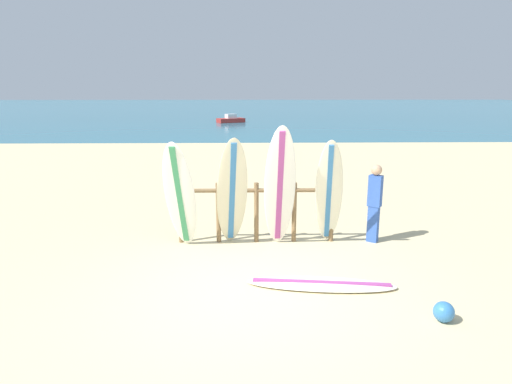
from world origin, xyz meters
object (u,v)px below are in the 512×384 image
object	(u,v)px
surfboard_leaning_left	(232,193)
surfboard_leaning_center_left	(280,188)
small_boat_offshore	(231,119)
beach_ball	(444,312)
surfboard_leaning_far_left	(180,196)
surfboard_lying_on_sand	(321,284)
surfboard_leaning_center	(329,193)
beachgoer_standing	(375,200)
surfboard_rack	(256,206)

from	to	relation	value
surfboard_leaning_left	surfboard_leaning_center_left	size ratio (longest dim) A/B	0.90
surfboard_leaning_left	small_boat_offshore	bearing A→B (deg)	91.94
surfboard_leaning_center_left	beach_ball	distance (m)	3.49
surfboard_leaning_far_left	surfboard_lying_on_sand	size ratio (longest dim) A/B	0.89
surfboard_leaning_center_left	surfboard_leaning_center	world-z (taller)	surfboard_leaning_center_left
surfboard_leaning_center_left	surfboard_leaning_left	bearing A→B (deg)	170.72
surfboard_leaning_center_left	surfboard_lying_on_sand	world-z (taller)	surfboard_leaning_center_left
surfboard_leaning_center_left	beachgoer_standing	xyz separation A→B (m)	(1.89, 0.38, -0.34)
surfboard_lying_on_sand	surfboard_leaning_center_left	bearing A→B (deg)	108.51
surfboard_leaning_center	beach_ball	size ratio (longest dim) A/B	7.80
beachgoer_standing	surfboard_lying_on_sand	bearing A→B (deg)	-124.28
surfboard_leaning_far_left	surfboard_lying_on_sand	world-z (taller)	surfboard_leaning_far_left
surfboard_leaning_far_left	beach_ball	size ratio (longest dim) A/B	7.69
surfboard_lying_on_sand	beachgoer_standing	distance (m)	2.54
beachgoer_standing	beach_ball	xyz separation A→B (m)	(0.08, -3.06, -0.72)
small_boat_offshore	beach_ball	bearing A→B (deg)	-83.29
surfboard_rack	surfboard_leaning_far_left	bearing A→B (deg)	-163.27
surfboard_leaning_center_left	beach_ball	world-z (taller)	surfboard_leaning_center_left
beachgoer_standing	beach_ball	size ratio (longest dim) A/B	5.69
surfboard_leaning_left	beach_ball	size ratio (longest dim) A/B	7.87
surfboard_leaning_left	beachgoer_standing	size ratio (longest dim) A/B	1.39
beachgoer_standing	surfboard_leaning_left	bearing A→B (deg)	-175.15
surfboard_leaning_far_left	surfboard_lying_on_sand	distance (m)	3.04
surfboard_lying_on_sand	beachgoer_standing	world-z (taller)	beachgoer_standing
surfboard_leaning_far_left	surfboard_leaning_left	world-z (taller)	surfboard_leaning_left
surfboard_leaning_center_left	small_boat_offshore	xyz separation A→B (m)	(-1.90, 30.15, -0.94)
surfboard_leaning_far_left	surfboard_leaning_left	bearing A→B (deg)	8.05
surfboard_rack	surfboard_leaning_center	size ratio (longest dim) A/B	1.45
surfboard_leaning_left	surfboard_lying_on_sand	xyz separation A→B (m)	(1.42, -1.75, -1.04)
surfboard_leaning_center_left	surfboard_lying_on_sand	bearing A→B (deg)	-71.49
surfboard_rack	beach_ball	distance (m)	3.97
beach_ball	surfboard_leaning_center_left	bearing A→B (deg)	126.21
surfboard_rack	surfboard_leaning_left	bearing A→B (deg)	-147.90
surfboard_leaning_left	surfboard_lying_on_sand	bearing A→B (deg)	-50.91
surfboard_rack	surfboard_leaning_far_left	distance (m)	1.51
surfboard_rack	surfboard_leaning_far_left	xyz separation A→B (m)	(-1.42, -0.43, 0.32)
surfboard_leaning_far_left	surfboard_leaning_center_left	distance (m)	1.84
surfboard_leaning_center	small_boat_offshore	world-z (taller)	surfboard_leaning_center
surfboard_rack	surfboard_leaning_left	xyz separation A→B (m)	(-0.46, -0.29, 0.35)
surfboard_leaning_center	small_boat_offshore	bearing A→B (deg)	95.37
surfboard_rack	beachgoer_standing	bearing A→B (deg)	-1.38
surfboard_rack	surfboard_lying_on_sand	xyz separation A→B (m)	(0.96, -2.04, -0.69)
surfboard_rack	small_boat_offshore	bearing A→B (deg)	92.85
small_boat_offshore	surfboard_rack	bearing A→B (deg)	-87.15
surfboard_leaning_center_left	beachgoer_standing	world-z (taller)	surfboard_leaning_center_left
surfboard_leaning_center_left	small_boat_offshore	distance (m)	30.23
surfboard_leaning_far_left	surfboard_leaning_center	distance (m)	2.76
surfboard_leaning_far_left	small_boat_offshore	world-z (taller)	surfboard_leaning_far_left
small_boat_offshore	surfboard_leaning_left	bearing A→B (deg)	-88.06
surfboard_leaning_left	surfboard_lying_on_sand	distance (m)	2.48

